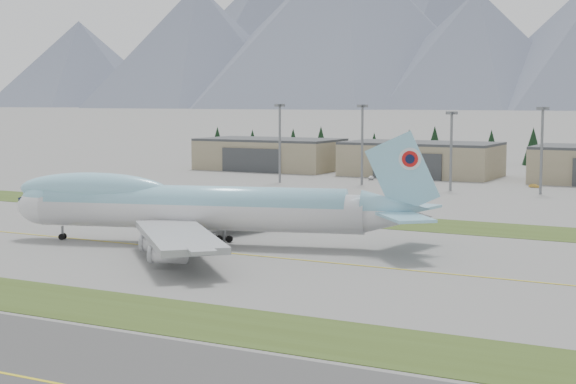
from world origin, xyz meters
The scene contains 11 objects.
ground centered at (0.00, 0.00, 0.00)m, with size 7000.00×7000.00×0.00m, color slate.
grass_strip_near centered at (0.00, -38.00, 0.00)m, with size 400.00×14.00×0.08m, color #384B1A.
grass_strip_far centered at (0.00, 45.00, 0.00)m, with size 400.00×18.00×0.08m, color #384B1A.
taxiway_line_main centered at (0.00, 0.00, 0.00)m, with size 400.00×0.40×0.02m, color gold.
boeing_747_freighter centered at (-4.58, 4.88, 6.41)m, with size 73.75×61.33×19.43m.
hangar_left centered at (-70.00, 149.90, 5.39)m, with size 48.00×26.60×10.80m.
hangar_center centered at (-15.00, 149.90, 5.39)m, with size 48.00×26.60×10.80m.
floodlight_masts centered at (21.29, 110.55, 15.82)m, with size 149.48×8.89×24.70m.
service_vehicle_a centered at (-23.79, 129.62, 0.00)m, with size 1.53×3.79×1.29m, color silver.
service_vehicle_b centered at (25.36, 128.22, 0.00)m, with size 1.09×3.10×1.02m, color #AE822B.
conifer_belt centered at (16.43, 211.51, 7.02)m, with size 265.77×15.94×16.95m.
Camera 1 is at (77.42, -117.90, 24.35)m, focal length 55.00 mm.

